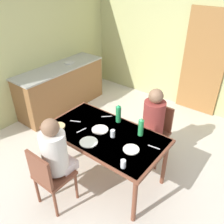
{
  "coord_description": "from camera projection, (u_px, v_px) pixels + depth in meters",
  "views": [
    {
      "loc": [
        1.8,
        -1.87,
        2.6
      ],
      "look_at": [
        0.22,
        0.17,
        0.99
      ],
      "focal_mm": 38.07,
      "sensor_mm": 36.0,
      "label": 1
    }
  ],
  "objects": [
    {
      "name": "door_wooden",
      "position": [
        203.0,
        64.0,
        4.49
      ],
      "size": [
        0.8,
        0.05,
        2.0
      ],
      "primitive_type": "cube",
      "color": "#9A6937",
      "rests_on": "ground_plane"
    },
    {
      "name": "dining_table",
      "position": [
        105.0,
        137.0,
        3.1
      ],
      "size": [
        1.57,
        0.86,
        0.74
      ],
      "color": "brown",
      "rests_on": "ground_plane"
    },
    {
      "name": "ground_plane",
      "position": [
        93.0,
        168.0,
        3.56
      ],
      "size": [
        6.93,
        6.93,
        0.0
      ],
      "primitive_type": "plane",
      "color": "beige"
    },
    {
      "name": "chair_far_diner",
      "position": [
        156.0,
        130.0,
        3.54
      ],
      "size": [
        0.4,
        0.4,
        0.87
      ],
      "rotation": [
        0.0,
        0.0,
        3.14
      ],
      "color": "brown",
      "rests_on": "ground_plane"
    },
    {
      "name": "wall_back",
      "position": [
        181.0,
        43.0,
        4.67
      ],
      "size": [
        4.3,
        0.1,
        2.57
      ],
      "primitive_type": "cube",
      "color": "tan",
      "rests_on": "ground_plane"
    },
    {
      "name": "cutlery_fork_far",
      "position": [
        154.0,
        147.0,
        2.83
      ],
      "size": [
        0.15,
        0.04,
        0.0
      ],
      "primitive_type": "cube",
      "rotation": [
        0.0,
        0.0,
        3.27
      ],
      "color": "silver",
      "rests_on": "dining_table"
    },
    {
      "name": "cutlery_knife_near",
      "position": [
        81.0,
        130.0,
        3.12
      ],
      "size": [
        0.04,
        0.15,
        0.0
      ],
      "primitive_type": "cube",
      "rotation": [
        0.0,
        0.0,
        4.54
      ],
      "color": "silver",
      "rests_on": "dining_table"
    },
    {
      "name": "water_bottle_green_near",
      "position": [
        118.0,
        114.0,
        3.23
      ],
      "size": [
        0.07,
        0.07,
        0.27
      ],
      "color": "#218647",
      "rests_on": "dining_table"
    },
    {
      "name": "bread_plate_sliced",
      "position": [
        58.0,
        126.0,
        3.18
      ],
      "size": [
        0.19,
        0.19,
        0.02
      ],
      "primitive_type": "cylinder",
      "color": "#DBB77A",
      "rests_on": "dining_table"
    },
    {
      "name": "drinking_glass_by_near_diner",
      "position": [
        123.0,
        164.0,
        2.53
      ],
      "size": [
        0.06,
        0.06,
        0.1
      ],
      "primitive_type": "cylinder",
      "color": "silver",
      "rests_on": "dining_table"
    },
    {
      "name": "cutlery_fork_near",
      "position": [
        75.0,
        121.0,
        3.3
      ],
      "size": [
        0.14,
        0.08,
        0.0
      ],
      "primitive_type": "cube",
      "rotation": [
        0.0,
        0.0,
        3.6
      ],
      "color": "silver",
      "rests_on": "dining_table"
    },
    {
      "name": "kitchen_counter",
      "position": [
        61.0,
        88.0,
        4.87
      ],
      "size": [
        0.61,
        1.91,
        0.91
      ],
      "color": "brown",
      "rests_on": "ground_plane"
    },
    {
      "name": "chair_near_diner",
      "position": [
        49.0,
        176.0,
        2.78
      ],
      "size": [
        0.4,
        0.4,
        0.87
      ],
      "color": "brown",
      "rests_on": "ground_plane"
    },
    {
      "name": "dinner_plate_near_left",
      "position": [
        131.0,
        149.0,
        2.79
      ],
      "size": [
        0.19,
        0.19,
        0.01
      ],
      "primitive_type": "cylinder",
      "color": "white",
      "rests_on": "dining_table"
    },
    {
      "name": "dinner_plate_near_right",
      "position": [
        100.0,
        130.0,
        3.12
      ],
      "size": [
        0.22,
        0.22,
        0.01
      ],
      "primitive_type": "cylinder",
      "color": "white",
      "rests_on": "dining_table"
    },
    {
      "name": "person_near_diner",
      "position": [
        55.0,
        151.0,
        2.72
      ],
      "size": [
        0.3,
        0.37,
        0.77
      ],
      "color": "silver",
      "rests_on": "ground_plane"
    },
    {
      "name": "water_bottle_green_far",
      "position": [
        141.0,
        127.0,
        2.97
      ],
      "size": [
        0.07,
        0.07,
        0.26
      ],
      "color": "green",
      "rests_on": "dining_table"
    },
    {
      "name": "drinking_glass_by_far_diner",
      "position": [
        113.0,
        134.0,
        2.98
      ],
      "size": [
        0.06,
        0.06,
        0.1
      ],
      "primitive_type": "cylinder",
      "color": "silver",
      "rests_on": "dining_table"
    },
    {
      "name": "wall_left",
      "position": [
        32.0,
        48.0,
        4.4
      ],
      "size": [
        0.1,
        4.0,
        2.57
      ],
      "primitive_type": "cube",
      "color": "#B8BA7A",
      "rests_on": "ground_plane"
    },
    {
      "name": "cutlery_knife_far",
      "position": [
        107.0,
        116.0,
        3.4
      ],
      "size": [
        0.12,
        0.12,
        0.0
      ],
      "primitive_type": "cube",
      "rotation": [
        0.0,
        0.0,
        3.92
      ],
      "color": "silver",
      "rests_on": "dining_table"
    },
    {
      "name": "person_far_diner",
      "position": [
        153.0,
        118.0,
        3.3
      ],
      "size": [
        0.3,
        0.37,
        0.77
      ],
      "rotation": [
        0.0,
        0.0,
        3.14
      ],
      "color": "brown",
      "rests_on": "ground_plane"
    },
    {
      "name": "dinner_plate_far_center",
      "position": [
        89.0,
        142.0,
        2.9
      ],
      "size": [
        0.22,
        0.22,
        0.01
      ],
      "primitive_type": "cylinder",
      "color": "white",
      "rests_on": "dining_table"
    }
  ]
}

